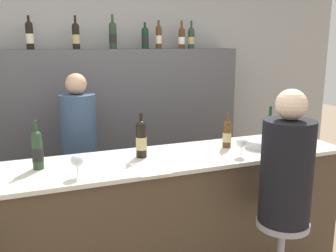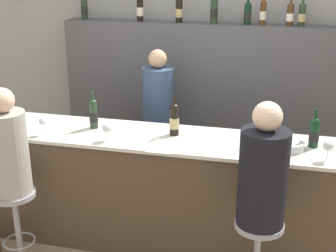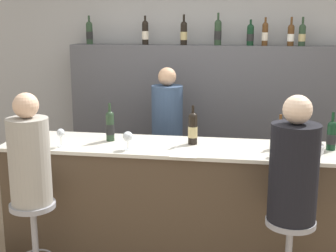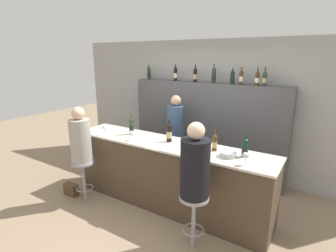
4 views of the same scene
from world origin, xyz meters
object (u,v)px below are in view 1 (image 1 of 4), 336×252
object	(u,v)px
wine_bottle_backbar_1	(30,35)
wine_bottle_counter_3	(269,128)
wine_bottle_backbar_5	(159,37)
wine_glass_3	(299,135)
wine_bottle_backbar_7	(191,38)
metal_bowl	(259,144)
guest_seated_right	(287,166)
wine_bottle_counter_2	(227,134)
wine_bottle_backbar_3	(113,35)
bar_stool_right	(281,242)
wine_glass_1	(77,161)
wine_glass_2	(241,144)
wine_bottle_counter_0	(37,149)
wine_bottle_backbar_4	(145,38)
wine_bottle_backbar_2	(76,36)
wine_bottle_counter_1	(141,139)
wine_bottle_backbar_6	(182,38)
bartender	(80,167)

from	to	relation	value
wine_bottle_backbar_1	wine_bottle_counter_3	bearing A→B (deg)	-35.87
wine_bottle_counter_3	wine_bottle_backbar_5	distance (m)	1.62
wine_glass_3	wine_bottle_counter_3	bearing A→B (deg)	108.34
wine_bottle_backbar_7	wine_bottle_backbar_1	bearing A→B (deg)	180.00
wine_bottle_counter_3	metal_bowl	world-z (taller)	wine_bottle_counter_3
wine_bottle_backbar_1	guest_seated_right	bearing A→B (deg)	-53.87
wine_bottle_counter_2	wine_bottle_backbar_7	distance (m)	1.56
wine_bottle_counter_2	wine_bottle_backbar_1	size ratio (longest dim) A/B	0.89
wine_bottle_backbar_3	wine_bottle_counter_2	bearing A→B (deg)	-65.33
bar_stool_right	wine_bottle_backbar_7	bearing A→B (deg)	83.45
wine_glass_1	wine_glass_2	xyz separation A→B (m)	(1.21, -0.00, -0.01)
wine_bottle_backbar_5	guest_seated_right	world-z (taller)	wine_bottle_backbar_5
metal_bowl	wine_bottle_counter_0	bearing A→B (deg)	176.13
wine_bottle_backbar_4	wine_bottle_backbar_2	bearing A→B (deg)	180.00
wine_bottle_counter_2	wine_bottle_backbar_2	world-z (taller)	wine_bottle_backbar_2
wine_bottle_backbar_1	wine_bottle_backbar_4	size ratio (longest dim) A/B	1.15
wine_bottle_backbar_7	wine_bottle_counter_2	bearing A→B (deg)	-102.04
wine_bottle_counter_0	bar_stool_right	world-z (taller)	wine_bottle_counter_0
wine_bottle_backbar_5	wine_glass_2	bearing A→B (deg)	-87.26
wine_bottle_backbar_2	wine_glass_2	size ratio (longest dim) A/B	2.28
wine_bottle_counter_2	metal_bowl	bearing A→B (deg)	-26.11
wine_bottle_counter_3	wine_bottle_backbar_5	bearing A→B (deg)	111.40
wine_bottle_backbar_2	wine_glass_1	bearing A→B (deg)	-99.10
wine_bottle_counter_1	wine_bottle_backbar_1	size ratio (longest dim) A/B	1.06
wine_bottle_counter_3	wine_bottle_backbar_6	bearing A→B (deg)	100.63
wine_bottle_counter_1	bartender	xyz separation A→B (m)	(-0.35, 0.78, -0.43)
wine_bottle_backbar_4	wine_bottle_backbar_5	bearing A→B (deg)	0.00
wine_bottle_backbar_7	bar_stool_right	xyz separation A→B (m)	(-0.23, -2.02, -1.39)
wine_glass_2	wine_bottle_backbar_7	bearing A→B (deg)	78.91
wine_glass_1	wine_bottle_backbar_4	bearing A→B (deg)	58.37
wine_bottle_backbar_7	wine_glass_3	xyz separation A→B (m)	(0.22, -1.59, -0.78)
wine_bottle_counter_0	wine_bottle_backbar_6	distance (m)	2.24
wine_bottle_backbar_2	wine_bottle_backbar_6	world-z (taller)	wine_bottle_backbar_2
wine_bottle_counter_0	wine_bottle_counter_1	size ratio (longest dim) A/B	1.00
wine_bottle_backbar_7	wine_glass_3	bearing A→B (deg)	-82.14
metal_bowl	wine_bottle_backbar_3	bearing A→B (deg)	120.34
wine_bottle_counter_3	wine_bottle_backbar_6	xyz separation A→B (m)	(-0.25, 1.33, 0.77)
wine_bottle_backbar_4	metal_bowl	xyz separation A→B (m)	(0.49, -1.44, -0.86)
wine_bottle_counter_2	wine_glass_3	bearing A→B (deg)	-27.65
wine_bottle_counter_3	metal_bowl	xyz separation A→B (m)	(-0.18, -0.11, -0.09)
wine_bottle_backbar_1	bartender	size ratio (longest dim) A/B	0.20
wine_glass_1	bartender	xyz separation A→B (m)	(0.16, 1.04, -0.40)
wine_bottle_backbar_5	wine_glass_1	distance (m)	2.11
wine_bottle_backbar_6	bar_stool_right	distance (m)	2.45
wine_bottle_backbar_4	bartender	size ratio (longest dim) A/B	0.17
wine_bottle_backbar_3	bartender	world-z (taller)	wine_bottle_backbar_3
wine_bottle_backbar_5	wine_glass_1	bearing A→B (deg)	-125.51
wine_bottle_backbar_5	wine_glass_3	bearing A→B (deg)	-69.09
wine_bottle_backbar_6	wine_glass_2	bearing A→B (deg)	-96.99
wine_bottle_counter_0	wine_bottle_backbar_7	bearing A→B (deg)	37.19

